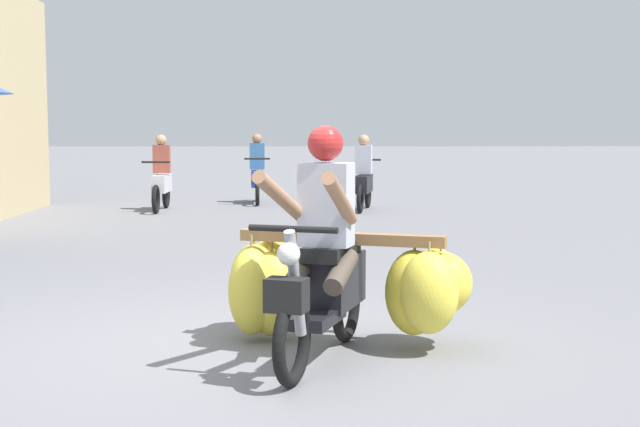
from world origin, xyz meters
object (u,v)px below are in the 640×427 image
object	(u,v)px
motorbike_distant_ahead_right	(162,180)
motorbike_distant_far_ahead	(257,175)
motorbike_distant_ahead_left	(364,180)
motorbike_main_loaded	(342,280)

from	to	relation	value
motorbike_distant_ahead_right	motorbike_distant_far_ahead	bearing A→B (deg)	42.78
motorbike_distant_ahead_left	motorbike_distant_far_ahead	bearing A→B (deg)	140.96
motorbike_main_loaded	motorbike_distant_ahead_left	xyz separation A→B (m)	(0.77, 10.25, 0.08)
motorbike_distant_ahead_left	motorbike_distant_far_ahead	xyz separation A→B (m)	(-2.05, 1.66, 0.00)
motorbike_distant_ahead_left	motorbike_distant_far_ahead	world-z (taller)	same
motorbike_main_loaded	motorbike_distant_far_ahead	distance (m)	11.98
motorbike_distant_ahead_left	motorbike_distant_ahead_right	size ratio (longest dim) A/B	0.99
motorbike_distant_ahead_left	motorbike_main_loaded	bearing A→B (deg)	-94.32
motorbike_distant_far_ahead	motorbike_distant_ahead_left	bearing A→B (deg)	-39.04
motorbike_main_loaded	motorbike_distant_ahead_right	size ratio (longest dim) A/B	1.22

